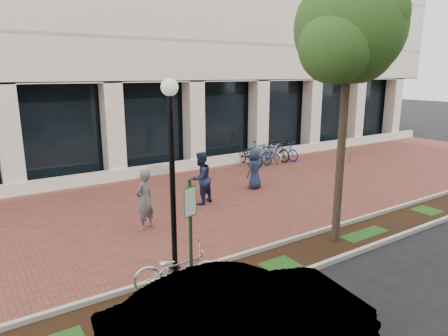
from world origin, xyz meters
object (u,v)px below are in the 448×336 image
bollard (350,154)px  sedan_near_curb (243,322)px  lamppost (172,172)px  street_tree (349,36)px  locked_bicycle (178,269)px  pedestrian_mid (201,178)px  pedestrian_right (255,169)px  pedestrian_left (145,200)px  bike_rack_cluster (267,152)px  parking_sign (191,224)px

bollard → sedan_near_curb: (-13.31, -8.72, 0.25)m
lamppost → bollard: size_ratio=4.71×
lamppost → street_tree: (4.78, -0.45, 2.95)m
locked_bicycle → pedestrian_mid: pedestrian_mid is taller
locked_bicycle → pedestrian_right: size_ratio=1.16×
pedestrian_left → bike_rack_cluster: size_ratio=0.59×
pedestrian_right → pedestrian_mid: bearing=-8.4°
lamppost → parking_sign: bearing=-90.1°
locked_bicycle → pedestrian_right: bearing=-28.2°
parking_sign → bike_rack_cluster: size_ratio=0.81×
pedestrian_left → bollard: (12.36, 2.55, -0.43)m
street_tree → locked_bicycle: (-4.93, 0.03, -4.97)m
pedestrian_right → sedan_near_curb: 10.03m
bollard → sedan_near_curb: 15.91m
locked_bicycle → sedan_near_curb: sedan_near_curb is taller
bike_rack_cluster → sedan_near_curb: 14.96m
pedestrian_mid → bollard: size_ratio=1.99×
locked_bicycle → pedestrian_left: pedestrian_left is taller
pedestrian_mid → locked_bicycle: bearing=33.7°
street_tree → pedestrian_right: street_tree is taller
pedestrian_left → pedestrian_right: bearing=171.5°
pedestrian_left → bollard: 12.63m
pedestrian_left → sedan_near_curb: (-0.94, -6.17, -0.19)m
parking_sign → pedestrian_mid: parking_sign is taller
parking_sign → locked_bicycle: parking_sign is taller
lamppost → sedan_near_curb: size_ratio=1.01×
lamppost → sedan_near_curb: bearing=-95.6°
lamppost → locked_bicycle: bearing=-109.5°
locked_bicycle → bollard: size_ratio=1.97×
pedestrian_left → sedan_near_curb: bearing=56.0°
parking_sign → locked_bicycle: (-0.15, 0.35, -1.11)m
pedestrian_right → bollard: bearing=169.4°
pedestrian_mid → pedestrian_left: bearing=2.8°
lamppost → bollard: 14.38m
pedestrian_left → lamppost: bearing=53.2°
street_tree → pedestrian_mid: street_tree is taller
parking_sign → sedan_near_curb: size_ratio=0.57×
street_tree → bike_rack_cluster: 11.14m
lamppost → locked_bicycle: lamppost is taller
lamppost → sedan_near_curb: lamppost is taller
lamppost → locked_bicycle: size_ratio=2.39×
parking_sign → pedestrian_mid: (3.24, 5.14, -0.66)m
pedestrian_right → bollard: pedestrian_right is taller
lamppost → pedestrian_left: lamppost is taller
pedestrian_right → bollard: 7.05m
parking_sign → sedan_near_curb: (-0.29, -2.17, -0.87)m
lamppost → bike_rack_cluster: size_ratio=1.43×
street_tree → pedestrian_left: bearing=138.3°
bollard → pedestrian_mid: bearing=-171.8°
street_tree → sedan_near_curb: bearing=-153.9°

